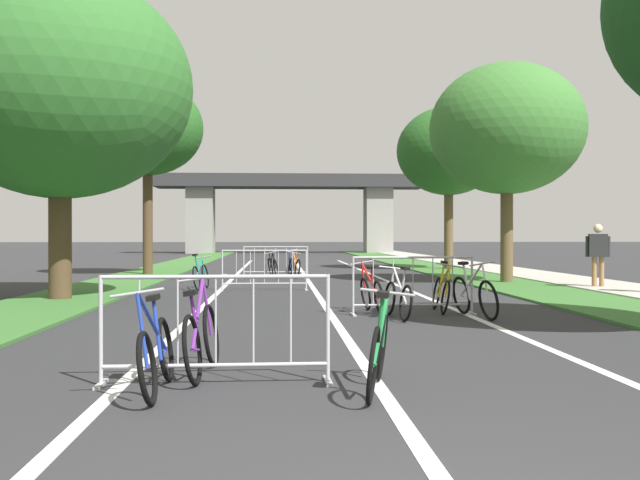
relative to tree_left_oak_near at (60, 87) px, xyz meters
The scene contains 27 objects.
grass_verge_left 14.70m from the tree_left_oak_near, 89.73° to the left, with size 2.36×66.75×0.05m, color #386B2D.
grass_verge_right 18.54m from the tree_left_oak_near, 50.97° to the left, with size 2.36×66.75×0.05m, color #386B2D.
sidewalk_path_right 20.07m from the tree_left_oak_near, 45.59° to the left, with size 2.35×66.75×0.08m, color #ADA89E.
lane_stripe_center 9.45m from the tree_left_oak_near, 46.30° to the left, with size 0.14×38.62×0.01m, color silver.
lane_stripe_right_lane 11.09m from the tree_left_oak_near, 36.21° to the left, with size 0.14×38.62×0.01m, color silver.
lane_stripe_left_lane 8.22m from the tree_left_oak_near, 61.39° to the left, with size 0.14×38.62×0.01m, color silver.
overpass_bridge 42.20m from the tree_left_oak_near, 82.25° to the left, with size 20.95×3.65×6.15m.
tree_left_oak_near is the anchor object (origin of this frame).
tree_left_oak_mid 10.17m from the tree_left_oak_near, 89.30° to the left, with size 3.93×3.93×6.90m.
tree_right_cypress_far 12.58m from the tree_left_oak_near, 23.97° to the left, with size 4.55×4.55×6.51m.
tree_right_pine_far 17.99m from the tree_left_oak_near, 49.25° to the left, with size 4.26×4.26×6.69m.
crowd_barrier_nearest 10.96m from the tree_left_oak_near, 65.93° to the right, with size 2.23×0.49×1.05m.
crowd_barrier_second 8.89m from the tree_left_oak_near, 24.53° to the right, with size 2.23×0.51×1.05m.
crowd_barrier_third 6.62m from the tree_left_oak_near, 31.93° to the left, with size 2.23×0.48×1.05m.
crowd_barrier_fourth 10.73m from the tree_left_oak_near, 61.91° to the left, with size 2.24×0.53×1.05m.
bicycle_blue_0 11.17m from the tree_left_oak_near, 69.33° to the right, with size 0.45×1.66×0.99m.
bicycle_red_1 8.28m from the tree_left_oak_near, 24.13° to the right, with size 0.54×1.61×0.95m.
bicycle_purple_2 10.58m from the tree_left_oak_near, 65.82° to the right, with size 0.52×1.72×1.01m.
bicycle_teal_3 5.99m from the tree_left_oak_near, 49.84° to the left, with size 0.49×1.66×0.95m.
bicycle_yellow_4 9.31m from the tree_left_oak_near, 20.13° to the right, with size 0.51×1.63×0.95m.
bicycle_green_5 12.03m from the tree_left_oak_near, 59.85° to the right, with size 0.65×1.70×0.94m.
bicycle_black_6 10.40m from the tree_left_oak_near, 61.16° to the left, with size 0.49×1.70×0.93m.
bicycle_white_7 9.92m from the tree_left_oak_near, 24.80° to the right, with size 0.46×1.76×1.00m.
bicycle_orange_8 10.72m from the tree_left_oak_near, 57.47° to the left, with size 0.49×1.71×0.93m.
bicycle_silver_9 8.91m from the tree_left_oak_near, 29.54° to the right, with size 0.54×1.58×0.90m.
bicycle_blue_10 11.46m from the tree_left_oak_near, 60.89° to the left, with size 0.56×1.74×0.95m.
pedestrian_in_red_jacket 13.90m from the tree_left_oak_near, 11.32° to the left, with size 0.60×0.40×1.72m.
Camera 1 is at (-0.95, -3.04, 1.43)m, focal length 41.58 mm.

